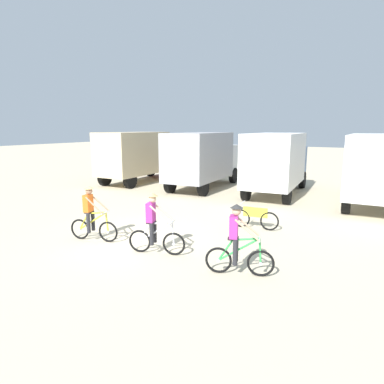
{
  "coord_description": "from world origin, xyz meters",
  "views": [
    {
      "loc": [
        6.86,
        -8.49,
        3.64
      ],
      "look_at": [
        0.37,
        3.24,
        1.1
      ],
      "focal_mm": 31.83,
      "sensor_mm": 36.0,
      "label": 1
    }
  ],
  "objects_px": {
    "box_truck_avon_van": "(277,161)",
    "box_truck_white_box": "(377,166)",
    "cyclist_cowboy_hat": "(154,226)",
    "box_truck_tan_camper": "(139,154)",
    "cyclist_orange_shirt": "(91,215)",
    "box_truck_grey_hauler": "(203,157)",
    "cyclist_near_camera": "(237,242)",
    "bicycle_spare": "(255,218)"
  },
  "relations": [
    {
      "from": "cyclist_near_camera",
      "to": "bicycle_spare",
      "type": "relative_size",
      "value": 1.05
    },
    {
      "from": "box_truck_avon_van",
      "to": "box_truck_white_box",
      "type": "distance_m",
      "value": 4.84
    },
    {
      "from": "box_truck_avon_van",
      "to": "cyclist_near_camera",
      "type": "relative_size",
      "value": 3.77
    },
    {
      "from": "box_truck_white_box",
      "to": "cyclist_orange_shirt",
      "type": "distance_m",
      "value": 12.92
    },
    {
      "from": "box_truck_tan_camper",
      "to": "cyclist_cowboy_hat",
      "type": "height_order",
      "value": "box_truck_tan_camper"
    },
    {
      "from": "box_truck_white_box",
      "to": "cyclist_near_camera",
      "type": "xyz_separation_m",
      "value": [
        -2.82,
        -10.34,
        -1.03
      ]
    },
    {
      "from": "box_truck_tan_camper",
      "to": "box_truck_grey_hauler",
      "type": "distance_m",
      "value": 4.85
    },
    {
      "from": "box_truck_avon_van",
      "to": "box_truck_tan_camper",
      "type": "bearing_deg",
      "value": -179.09
    },
    {
      "from": "bicycle_spare",
      "to": "cyclist_near_camera",
      "type": "bearing_deg",
      "value": -77.54
    },
    {
      "from": "box_truck_white_box",
      "to": "bicycle_spare",
      "type": "distance_m",
      "value": 7.47
    },
    {
      "from": "box_truck_white_box",
      "to": "cyclist_cowboy_hat",
      "type": "height_order",
      "value": "box_truck_white_box"
    },
    {
      "from": "box_truck_avon_van",
      "to": "cyclist_cowboy_hat",
      "type": "xyz_separation_m",
      "value": [
        -0.65,
        -10.68,
        -1.03
      ]
    },
    {
      "from": "box_truck_avon_van",
      "to": "cyclist_cowboy_hat",
      "type": "relative_size",
      "value": 3.77
    },
    {
      "from": "box_truck_tan_camper",
      "to": "cyclist_cowboy_hat",
      "type": "bearing_deg",
      "value": -50.56
    },
    {
      "from": "box_truck_white_box",
      "to": "cyclist_orange_shirt",
      "type": "height_order",
      "value": "box_truck_white_box"
    },
    {
      "from": "cyclist_orange_shirt",
      "to": "box_truck_white_box",
      "type": "bearing_deg",
      "value": 51.97
    },
    {
      "from": "box_truck_tan_camper",
      "to": "box_truck_grey_hauler",
      "type": "bearing_deg",
      "value": 0.1
    },
    {
      "from": "cyclist_near_camera",
      "to": "cyclist_cowboy_hat",
      "type": "bearing_deg",
      "value": 175.73
    },
    {
      "from": "cyclist_cowboy_hat",
      "to": "bicycle_spare",
      "type": "distance_m",
      "value": 4.23
    },
    {
      "from": "cyclist_orange_shirt",
      "to": "cyclist_cowboy_hat",
      "type": "height_order",
      "value": "same"
    },
    {
      "from": "box_truck_tan_camper",
      "to": "box_truck_grey_hauler",
      "type": "relative_size",
      "value": 0.99
    },
    {
      "from": "box_truck_grey_hauler",
      "to": "bicycle_spare",
      "type": "xyz_separation_m",
      "value": [
        5.57,
        -6.71,
        -1.48
      ]
    },
    {
      "from": "box_truck_grey_hauler",
      "to": "cyclist_cowboy_hat",
      "type": "height_order",
      "value": "box_truck_grey_hauler"
    },
    {
      "from": "box_truck_grey_hauler",
      "to": "cyclist_near_camera",
      "type": "relative_size",
      "value": 3.77
    },
    {
      "from": "box_truck_tan_camper",
      "to": "box_truck_grey_hauler",
      "type": "xyz_separation_m",
      "value": [
        4.85,
        0.01,
        0.0
      ]
    },
    {
      "from": "box_truck_tan_camper",
      "to": "box_truck_white_box",
      "type": "relative_size",
      "value": 1.0
    },
    {
      "from": "box_truck_grey_hauler",
      "to": "box_truck_white_box",
      "type": "height_order",
      "value": "same"
    },
    {
      "from": "box_truck_tan_camper",
      "to": "cyclist_orange_shirt",
      "type": "relative_size",
      "value": 3.72
    },
    {
      "from": "cyclist_cowboy_hat",
      "to": "cyclist_near_camera",
      "type": "bearing_deg",
      "value": -4.27
    },
    {
      "from": "cyclist_cowboy_hat",
      "to": "box_truck_tan_camper",
      "type": "bearing_deg",
      "value": 129.44
    },
    {
      "from": "box_truck_white_box",
      "to": "cyclist_near_camera",
      "type": "height_order",
      "value": "box_truck_white_box"
    },
    {
      "from": "cyclist_orange_shirt",
      "to": "bicycle_spare",
      "type": "relative_size",
      "value": 1.05
    },
    {
      "from": "box_truck_grey_hauler",
      "to": "cyclist_cowboy_hat",
      "type": "xyz_separation_m",
      "value": [
        3.81,
        -10.54,
        -1.03
      ]
    },
    {
      "from": "bicycle_spare",
      "to": "box_truck_white_box",
      "type": "bearing_deg",
      "value": 59.59
    },
    {
      "from": "box_truck_grey_hauler",
      "to": "cyclist_orange_shirt",
      "type": "relative_size",
      "value": 3.77
    },
    {
      "from": "cyclist_near_camera",
      "to": "bicycle_spare",
      "type": "bearing_deg",
      "value": 102.46
    },
    {
      "from": "box_truck_grey_hauler",
      "to": "box_truck_avon_van",
      "type": "xyz_separation_m",
      "value": [
        4.46,
        0.14,
        0.0
      ]
    },
    {
      "from": "box_truck_tan_camper",
      "to": "box_truck_white_box",
      "type": "height_order",
      "value": "same"
    },
    {
      "from": "box_truck_white_box",
      "to": "cyclist_near_camera",
      "type": "bearing_deg",
      "value": -105.24
    },
    {
      "from": "cyclist_near_camera",
      "to": "bicycle_spare",
      "type": "distance_m",
      "value": 4.14
    },
    {
      "from": "box_truck_avon_van",
      "to": "cyclist_cowboy_hat",
      "type": "height_order",
      "value": "box_truck_avon_van"
    },
    {
      "from": "cyclist_cowboy_hat",
      "to": "bicycle_spare",
      "type": "height_order",
      "value": "cyclist_cowboy_hat"
    }
  ]
}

